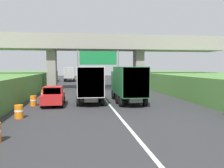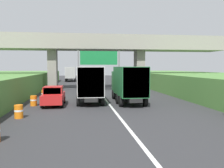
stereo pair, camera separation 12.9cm
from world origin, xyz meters
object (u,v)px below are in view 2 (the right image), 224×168
(truck_white, at_px, (71,73))
(construction_barrel_4, at_px, (44,94))
(truck_green, at_px, (128,83))
(construction_barrel_3, at_px, (34,101))
(construction_barrel_2, at_px, (19,111))
(car_red, at_px, (54,96))
(truck_yellow, at_px, (89,82))
(overhead_highway_sign, at_px, (99,61))
(construction_barrel_5, at_px, (50,90))

(truck_white, xyz_separation_m, construction_barrel_4, (-1.67, -31.88, -1.47))
(truck_green, relative_size, construction_barrel_4, 8.11)
(truck_green, height_order, construction_barrel_3, truck_green)
(truck_green, bearing_deg, construction_barrel_2, -145.52)
(construction_barrel_2, distance_m, construction_barrel_3, 5.15)
(truck_green, distance_m, construction_barrel_4, 9.63)
(car_red, xyz_separation_m, construction_barrel_3, (-1.74, 0.09, -0.40))
(truck_green, bearing_deg, truck_yellow, 166.96)
(overhead_highway_sign, bearing_deg, construction_barrel_4, -134.72)
(truck_white, bearing_deg, overhead_highway_sign, -79.08)
(overhead_highway_sign, bearing_deg, truck_yellow, -99.73)
(truck_white, xyz_separation_m, construction_barrel_2, (-1.83, -42.18, -1.47))
(car_red, distance_m, construction_barrel_3, 1.78)
(construction_barrel_5, bearing_deg, construction_barrel_2, -90.47)
(overhead_highway_sign, bearing_deg, construction_barrel_3, -119.68)
(truck_white, height_order, construction_barrel_2, truck_white)
(overhead_highway_sign, bearing_deg, construction_barrel_2, -111.62)
(car_red, xyz_separation_m, construction_barrel_2, (-1.74, -5.06, -0.40))
(truck_green, bearing_deg, car_red, -172.98)
(overhead_highway_sign, xyz_separation_m, construction_barrel_5, (-6.58, -1.46, -3.82))
(construction_barrel_2, relative_size, construction_barrel_5, 1.00)
(construction_barrel_4, bearing_deg, truck_white, 87.00)
(truck_white, height_order, construction_barrel_5, truck_white)
(overhead_highway_sign, distance_m, construction_barrel_3, 14.06)
(construction_barrel_4, xyz_separation_m, construction_barrel_5, (-0.03, 5.15, 0.00))
(construction_barrel_3, relative_size, construction_barrel_5, 1.00)
(construction_barrel_3, height_order, construction_barrel_4, same)
(construction_barrel_2, bearing_deg, construction_barrel_4, 89.13)
(construction_barrel_2, xyz_separation_m, construction_barrel_5, (0.13, 15.45, 0.00))
(construction_barrel_4, bearing_deg, truck_green, -27.53)
(construction_barrel_4, bearing_deg, car_red, -73.24)
(construction_barrel_5, bearing_deg, construction_barrel_4, -89.65)
(construction_barrel_3, relative_size, construction_barrel_4, 1.00)
(construction_barrel_3, bearing_deg, truck_white, 87.17)
(construction_barrel_4, relative_size, construction_barrel_5, 1.00)
(truck_green, bearing_deg, truck_white, 100.56)
(truck_white, bearing_deg, truck_green, -79.44)
(construction_barrel_2, relative_size, construction_barrel_4, 1.00)
(construction_barrel_2, bearing_deg, overhead_highway_sign, 68.38)
(truck_green, bearing_deg, construction_barrel_3, -175.00)
(construction_barrel_2, distance_m, construction_barrel_5, 15.45)
(truck_green, xyz_separation_m, construction_barrel_2, (-8.59, -5.90, -1.47))
(truck_yellow, relative_size, truck_green, 1.00)
(car_red, xyz_separation_m, construction_barrel_5, (-1.61, 10.39, -0.40))
(truck_green, xyz_separation_m, construction_barrel_5, (-8.47, 9.55, -1.47))
(construction_barrel_5, bearing_deg, car_red, -81.19)
(overhead_highway_sign, distance_m, construction_barrel_5, 7.74)
(truck_white, distance_m, construction_barrel_2, 42.24)
(truck_yellow, bearing_deg, overhead_highway_sign, 80.27)
(construction_barrel_5, bearing_deg, truck_green, -48.43)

